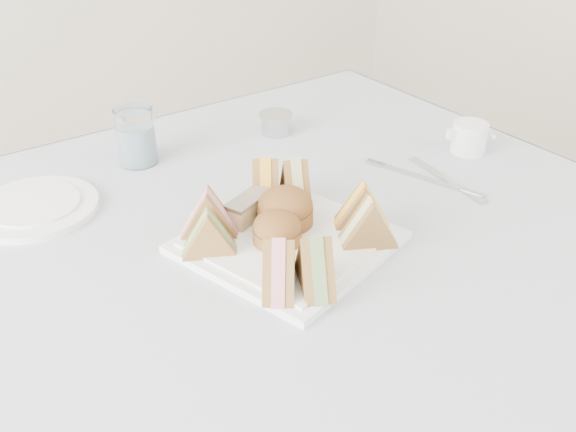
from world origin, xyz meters
TOP-DOWN VIEW (x-y plane):
  - table at (0.00, 0.00)m, footprint 0.90×0.90m
  - tablecloth at (0.00, 0.00)m, footprint 1.02×1.02m
  - serving_plate at (-0.07, -0.03)m, footprint 0.31×0.31m
  - sandwich_fl_a at (-0.14, -0.12)m, footprint 0.08×0.09m
  - sandwich_fl_b at (-0.10, -0.14)m, footprint 0.07×0.09m
  - sandwich_fr_a at (0.04, -0.07)m, footprint 0.09×0.08m
  - sandwich_fr_b at (0.02, -0.11)m, footprint 0.09×0.07m
  - sandwich_bl_a at (-0.17, 0.00)m, footprint 0.08×0.07m
  - sandwich_bl_b at (-0.15, 0.04)m, footprint 0.09×0.08m
  - sandwich_br_a at (0.01, 0.05)m, footprint 0.07×0.09m
  - sandwich_br_b at (-0.03, 0.07)m, footprint 0.08×0.09m
  - scone_left at (-0.09, -0.03)m, footprint 0.08×0.08m
  - scone_right at (-0.05, -0.00)m, footprint 0.12×0.12m
  - pastry_slice at (-0.08, 0.04)m, footprint 0.09×0.06m
  - side_plate at (-0.33, 0.28)m, footprint 0.23×0.23m
  - water_glass at (-0.13, 0.34)m, footprint 0.07×0.07m
  - tea_strainer at (0.14, 0.30)m, footprint 0.08×0.08m
  - knife at (0.27, -0.03)m, footprint 0.04×0.19m
  - fork at (0.24, -0.02)m, footprint 0.07×0.18m
  - creamer_jug at (0.38, 0.03)m, footprint 0.08×0.08m

SIDE VIEW (x-z plane):
  - table at x=0.00m, z-range 0.00..0.74m
  - tablecloth at x=0.00m, z-range 0.74..0.75m
  - knife at x=0.27m, z-range 0.75..0.75m
  - fork at x=0.24m, z-range 0.75..0.75m
  - side_plate at x=-0.33m, z-range 0.75..0.76m
  - serving_plate at x=-0.07m, z-range 0.75..0.76m
  - tea_strainer at x=0.14m, z-range 0.75..0.78m
  - creamer_jug at x=0.38m, z-range 0.75..0.80m
  - pastry_slice at x=-0.08m, z-range 0.76..0.80m
  - scone_left at x=-0.09m, z-range 0.76..0.80m
  - scone_right at x=-0.05m, z-range 0.76..0.81m
  - sandwich_bl_a at x=-0.17m, z-range 0.76..0.83m
  - sandwich_br_a at x=0.01m, z-range 0.76..0.83m
  - sandwich_fr_a at x=0.04m, z-range 0.76..0.83m
  - sandwich_fr_b at x=0.02m, z-range 0.76..0.83m
  - sandwich_bl_b at x=-0.15m, z-range 0.76..0.83m
  - sandwich_fl_a at x=-0.14m, z-range 0.76..0.83m
  - sandwich_fl_b at x=-0.10m, z-range 0.76..0.83m
  - water_glass at x=-0.13m, z-range 0.75..0.85m
  - sandwich_br_b at x=-0.03m, z-range 0.76..0.83m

